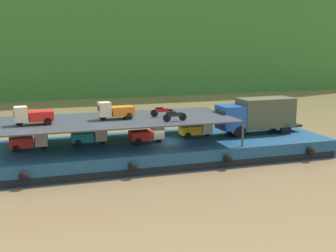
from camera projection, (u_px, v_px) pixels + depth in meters
ground_plane at (163, 159)px, 37.37m from camera, size 400.00×400.00×0.00m
cargo_barge at (163, 150)px, 37.20m from camera, size 27.34×9.09×1.50m
covered_lorry at (258, 114)px, 39.63m from camera, size 7.89×2.40×3.10m
cargo_rack at (117, 120)px, 35.55m from camera, size 18.14×7.77×2.00m
mini_truck_lower_stern at (29, 141)px, 33.87m from camera, size 2.77×1.25×1.38m
mini_truck_lower_aft at (90, 136)px, 35.68m from camera, size 2.77×1.24×1.38m
mini_truck_lower_mid at (147, 134)px, 36.35m from camera, size 2.79×1.29×1.38m
mini_truck_lower_fore at (196, 129)px, 38.44m from camera, size 2.76×1.23×1.38m
mini_truck_upper_stern at (33, 115)px, 33.04m from camera, size 2.79×1.28×1.38m
mini_truck_upper_mid at (115, 110)px, 35.35m from camera, size 2.77×1.25×1.38m
motorcycle_upper_port at (175, 116)px, 34.51m from camera, size 1.90×0.55×0.87m
motorcycle_upper_centre at (162, 111)px, 36.60m from camera, size 1.90×0.55×0.87m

